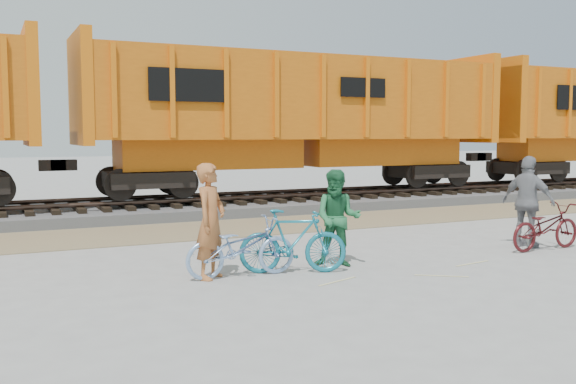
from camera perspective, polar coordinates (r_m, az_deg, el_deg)
name	(u,v)px	position (r m, az deg, el deg)	size (l,w,h in m)	color
ground	(364,267)	(11.80, 6.75, -6.64)	(120.00, 120.00, 0.00)	#9E9E99
gravel_strip	(251,227)	(16.65, -3.29, -3.10)	(120.00, 3.00, 0.02)	#887654
ballast_bed	(209,207)	(19.90, -7.04, -1.35)	(120.00, 4.00, 0.30)	slate
track	(209,197)	(19.87, -7.05, -0.43)	(120.00, 2.60, 0.24)	black
hopper_car_center	(300,115)	(20.96, 1.10, 6.84)	(14.00, 3.13, 4.65)	black
bicycle_blue	(241,247)	(10.88, -4.19, -4.91)	(0.67, 1.93, 1.01)	#83A6D7
bicycle_teal	(293,241)	(11.12, 0.44, -4.40)	(0.53, 1.86, 1.12)	#18758C
bicycle_maroon	(546,227)	(14.35, 21.92, -2.89)	(0.65, 1.85, 0.97)	#491315
person_solo	(211,221)	(10.73, -6.90, -2.59)	(0.70, 0.46, 1.93)	#AA6131
person_man	(338,218)	(11.70, 4.44, -2.33)	(0.86, 0.67, 1.77)	#246A3D
person_woman	(528,202)	(14.50, 20.56, -0.82)	(1.14, 0.48, 1.95)	gray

